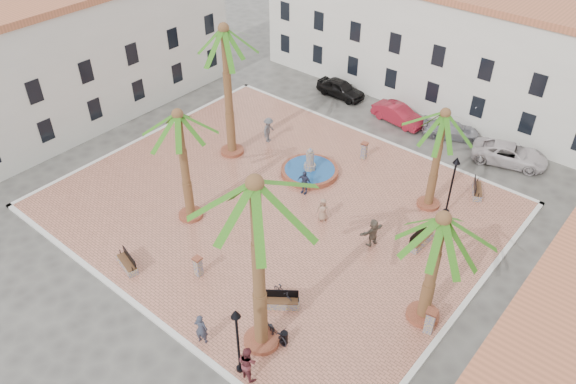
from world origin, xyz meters
name	(u,v)px	position (x,y,z in m)	size (l,w,h in m)	color
ground	(276,206)	(0.00, 0.00, 0.00)	(120.00, 120.00, 0.00)	#56544F
plaza	(276,205)	(0.00, 0.00, 0.07)	(26.00, 22.00, 0.15)	#BC725B
kerb_n	(371,136)	(0.00, 11.00, 0.08)	(26.30, 0.30, 0.16)	silver
kerb_s	(138,306)	(0.00, -11.00, 0.08)	(26.30, 0.30, 0.16)	silver
kerb_e	(464,304)	(13.00, 0.00, 0.08)	(0.30, 22.30, 0.16)	silver
kerb_w	(146,136)	(-13.00, 0.00, 0.08)	(0.30, 22.30, 0.16)	silver
building_north	(437,41)	(0.00, 19.99, 4.77)	(30.40, 7.40, 9.50)	silver
building_west	(86,54)	(-19.00, 0.00, 5.02)	(6.40, 24.40, 10.00)	silver
fountain	(310,170)	(-0.45, 4.05, 0.42)	(3.91, 3.91, 2.02)	#9A4931
palm_nw	(225,43)	(-6.39, 2.54, 8.43)	(5.42, 5.42, 9.62)	#9A4931
palm_sw	(179,127)	(-3.28, -4.28, 6.51)	(4.91, 4.91, 7.52)	#9A4931
palm_s	(256,204)	(6.52, -8.59, 8.71)	(5.65, 5.65, 9.94)	#9A4931
palm_e	(440,233)	(11.72, -2.17, 5.77)	(5.43, 5.43, 6.84)	#9A4931
palm_ne	(443,125)	(7.49, 6.15, 6.02)	(4.66, 4.66, 6.96)	#9A4931
bench_s	(127,264)	(-2.62, -9.59, 0.41)	(1.84, 0.95, 0.93)	gray
bench_se	(281,302)	(5.79, -6.26, 0.43)	(1.81, 1.58, 0.98)	gray
bench_e	(421,241)	(8.95, 2.54, 0.44)	(0.67, 1.96, 1.03)	gray
bench_ne	(477,191)	(9.36, 9.20, 0.42)	(1.29, 1.85, 0.95)	gray
lamppost_s	(237,331)	(6.81, -10.40, 2.94)	(0.45, 0.45, 4.12)	black
lamppost_e	(454,176)	(8.72, 6.17, 2.96)	(0.45, 0.45, 4.15)	black
bollard_se	(198,266)	(0.84, -7.44, 0.80)	(0.46, 0.46, 1.25)	gray
bollard_n	(364,150)	(1.33, 8.01, 0.80)	(0.50, 0.50, 1.26)	gray
bollard_e	(430,321)	(12.40, -2.84, 0.92)	(0.62, 0.62, 1.48)	gray
litter_bin	(284,338)	(7.39, -7.93, 0.51)	(0.37, 0.37, 0.72)	black
cyclist_a	(201,329)	(4.29, -10.40, 1.07)	(0.67, 0.44, 1.84)	#2F3343
bicycle_a	(275,331)	(6.85, -7.99, 0.62)	(0.63, 1.80, 0.95)	black
cyclist_b	(247,363)	(7.31, -10.40, 1.11)	(0.94, 0.73, 1.93)	#5A2329
bicycle_b	(283,294)	(5.57, -5.86, 0.61)	(0.43, 1.54, 0.92)	black
pedestrian_fountain_a	(323,210)	(3.22, 0.66, 0.93)	(0.76, 0.50, 1.56)	#95715C
pedestrian_fountain_b	(304,182)	(0.63, 2.09, 1.00)	(1.00, 0.42, 1.70)	#29304D
pedestrian_north	(269,130)	(-5.35, 5.38, 1.12)	(1.25, 0.72, 1.94)	#525358
pedestrian_east	(373,232)	(6.76, 0.75, 1.04)	(1.66, 0.53, 1.79)	#6B5F51
car_black	(341,88)	(-5.61, 14.86, 0.73)	(1.73, 4.31, 1.47)	black
car_red	(398,114)	(0.42, 14.17, 0.72)	(1.52, 4.35, 1.43)	maroon
car_silver	(451,130)	(4.61, 14.87, 0.61)	(1.72, 4.24, 1.23)	#9C9CA4
car_white	(510,154)	(9.41, 14.30, 0.72)	(2.38, 5.16, 1.43)	silver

